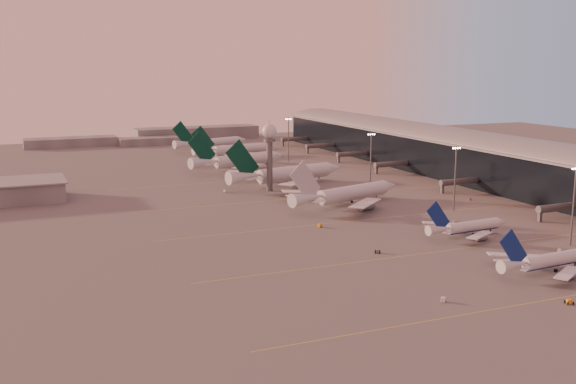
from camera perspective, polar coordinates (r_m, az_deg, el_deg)
name	(u,v)px	position (r m, az deg, el deg)	size (l,w,h in m)	color
ground	(411,267)	(190.62, 10.40, -6.28)	(700.00, 700.00, 0.00)	#4F4D4D
taxiway_markings	(396,216)	(251.83, 9.13, -2.01)	(180.00, 185.25, 0.02)	gold
terminal	(475,157)	(338.02, 15.55, 2.84)	(57.00, 362.00, 23.04)	black
radar_tower	(269,144)	(293.63, -1.58, 4.12)	(6.40, 6.40, 31.10)	#505257
mast_a	(574,202)	(223.88, 23.04, -0.78)	(3.60, 0.56, 25.00)	#505257
mast_b	(455,175)	(262.41, 13.97, 1.39)	(3.60, 0.56, 25.00)	#505257
mast_c	(371,157)	(305.04, 7.03, 2.93)	(3.60, 0.56, 25.00)	#505257
mast_d	(288,137)	(384.20, 0.04, 4.65)	(3.60, 0.56, 25.00)	#505257
distant_horizon	(162,136)	(490.56, -10.66, 4.68)	(165.00, 37.50, 9.00)	slate
narrowbody_near	(548,263)	(195.07, 21.16, -5.60)	(35.29, 28.11, 13.78)	silver
narrowbody_mid	(468,228)	(226.86, 14.97, -3.00)	(33.37, 26.58, 13.03)	silver
widebody_white	(347,197)	(266.88, 5.01, -0.40)	(55.98, 44.21, 20.29)	silver
greentail_a	(287,177)	(309.23, -0.08, 1.31)	(62.54, 49.97, 23.04)	silver
greentail_b	(239,163)	(355.11, -4.14, 2.50)	(58.67, 46.71, 21.90)	silver
greentail_c	(235,151)	(402.96, -4.49, 3.45)	(54.65, 43.82, 19.95)	silver
greentail_d	(212,145)	(437.26, -6.49, 4.01)	(53.80, 42.83, 20.08)	silver
gsv_truck_a	(444,297)	(165.45, 13.03, -8.63)	(5.74, 5.62, 2.39)	silver
gsv_tug_near	(569,302)	(172.99, 22.70, -8.58)	(3.22, 4.23, 1.07)	orange
gsv_catering_a	(560,246)	(216.87, 22.06, -4.23)	(5.55, 3.98, 4.17)	silver
gsv_tug_mid	(378,251)	(202.41, 7.59, -5.01)	(4.23, 3.74, 1.04)	slate
gsv_truck_b	(454,220)	(243.10, 13.91, -2.36)	(6.17, 2.43, 2.47)	silver
gsv_truck_c	(321,223)	(231.88, 2.79, -2.68)	(6.58, 4.35, 2.50)	orange
gsv_catering_b	(471,196)	(286.56, 15.21, -0.29)	(5.09, 3.81, 3.82)	slate
gsv_tug_far	(310,200)	(275.72, 1.92, -0.65)	(3.15, 3.72, 0.91)	silver
gsv_truck_d	(225,190)	(294.51, -5.38, 0.20)	(3.26, 6.16, 2.36)	silver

